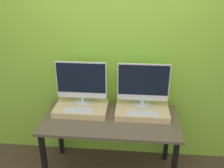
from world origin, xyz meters
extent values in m
cube|color=#8CC638|center=(0.00, 0.80, 1.30)|extent=(8.00, 0.04, 2.60)
cube|color=brown|center=(0.00, 0.36, 0.74)|extent=(1.49, 0.73, 0.03)
cube|color=black|center=(-0.68, 0.06, 0.36)|extent=(0.05, 0.05, 0.73)
cube|color=black|center=(-0.68, 0.67, 0.36)|extent=(0.05, 0.05, 0.73)
cube|color=black|center=(0.68, 0.67, 0.36)|extent=(0.05, 0.05, 0.73)
cube|color=#D6B77F|center=(-0.35, 0.49, 0.79)|extent=(0.60, 0.38, 0.07)
cylinder|color=silver|center=(-0.35, 0.57, 0.84)|extent=(0.19, 0.19, 0.01)
cylinder|color=silver|center=(-0.35, 0.57, 0.87)|extent=(0.04, 0.04, 0.05)
cube|color=silver|center=(-0.35, 0.57, 1.11)|extent=(0.58, 0.02, 0.43)
cube|color=black|center=(-0.35, 0.56, 1.14)|extent=(0.55, 0.00, 0.35)
cube|color=silver|center=(-0.35, 0.56, 0.93)|extent=(0.57, 0.00, 0.06)
cube|color=silver|center=(-0.35, 0.37, 0.84)|extent=(0.32, 0.11, 0.01)
cube|color=silver|center=(-0.35, 0.37, 0.84)|extent=(0.31, 0.10, 0.00)
cube|color=#D6B77F|center=(0.35, 0.49, 0.79)|extent=(0.60, 0.38, 0.07)
cylinder|color=silver|center=(0.35, 0.57, 0.84)|extent=(0.19, 0.19, 0.01)
cylinder|color=silver|center=(0.35, 0.57, 0.87)|extent=(0.04, 0.04, 0.05)
cube|color=silver|center=(0.35, 0.57, 1.11)|extent=(0.58, 0.02, 0.43)
cube|color=black|center=(0.35, 0.56, 1.14)|extent=(0.55, 0.00, 0.35)
cube|color=silver|center=(0.35, 0.56, 0.93)|extent=(0.57, 0.00, 0.06)
cube|color=silver|center=(0.35, 0.37, 0.84)|extent=(0.32, 0.11, 0.01)
cube|color=silver|center=(0.35, 0.37, 0.84)|extent=(0.31, 0.10, 0.00)
camera|label=1|loc=(0.23, -1.98, 2.20)|focal=40.00mm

